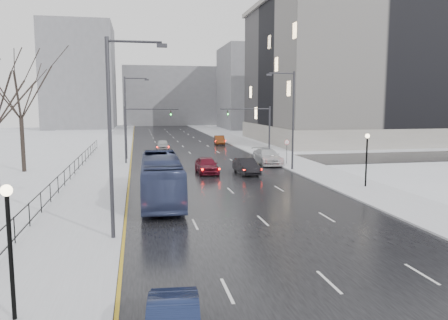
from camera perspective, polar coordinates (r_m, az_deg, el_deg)
road at (r=62.71m, az=-4.73°, el=1.15°), size 16.00×150.00×0.04m
cross_road at (r=50.89m, az=-3.17°, el=-0.30°), size 130.00×10.00×0.04m
sidewalk_left at (r=62.39m, az=-14.35°, el=0.96°), size 5.00×150.00×0.16m
sidewalk_right at (r=64.73m, az=4.55°, el=1.40°), size 5.00×150.00×0.16m
park_strip at (r=63.62m, az=-22.92°, el=0.71°), size 14.00×150.00×0.12m
tree_park_e at (r=47.74m, az=-24.62°, el=-1.51°), size 9.45×9.45×13.50m
iron_fence at (r=33.01m, az=-21.44°, el=-3.48°), size 0.06×70.00×1.30m
streetlight_r_mid at (r=44.63m, az=8.75°, el=5.75°), size 2.95×0.25×10.00m
streetlight_l_near at (r=21.99m, az=-14.10°, el=3.96°), size 2.95×0.25×10.00m
streetlight_l_far at (r=53.95m, az=-12.49°, el=5.94°), size 2.95×0.25×10.00m
lamppost_l at (r=14.99m, az=-26.25°, el=-8.53°), size 0.36×0.36×4.28m
lamppost_r_mid at (r=36.91m, az=18.15°, el=0.96°), size 0.36×0.36×4.28m
mast_signal_right at (r=52.04m, az=4.83°, el=4.37°), size 6.10×0.33×6.50m
mast_signal_left at (r=50.00m, az=-11.57°, el=4.12°), size 6.10×0.33×6.50m
no_uturn_sign at (r=48.94m, az=8.21°, el=2.01°), size 0.60×0.06×2.70m
civic_building at (r=85.18m, az=18.63°, el=9.98°), size 41.00×31.00×24.80m
bldg_far_right at (r=122.15m, az=5.49°, el=9.35°), size 24.00×20.00×22.00m
bldg_far_left at (r=128.00m, az=-18.26°, el=10.27°), size 18.00×22.00×28.00m
bldg_far_center at (r=142.37m, az=-6.89°, el=8.25°), size 30.00×18.00×18.00m
bus at (r=30.90m, az=-8.20°, el=-2.38°), size 2.97×11.54×3.20m
sedan_center_near at (r=42.65m, az=-2.28°, el=-0.67°), size 2.00×4.81×1.63m
sedan_right_near at (r=42.25m, az=2.91°, el=-0.81°), size 1.79×4.74×1.54m
sedan_right_far at (r=49.21m, az=5.68°, el=0.44°), size 2.49×5.97×1.72m
sedan_center_far at (r=63.79m, az=-8.01°, el=1.94°), size 2.08×4.74×1.59m
sedan_right_distant at (r=72.71m, az=-0.60°, el=2.63°), size 1.96×4.57×1.46m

